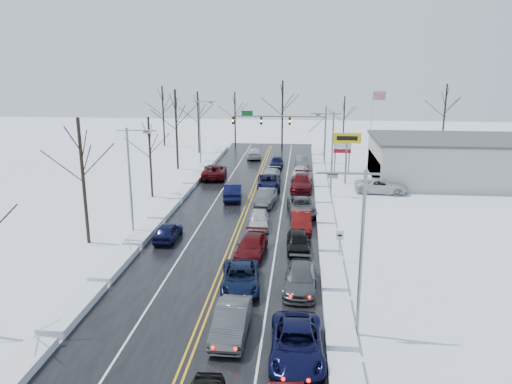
# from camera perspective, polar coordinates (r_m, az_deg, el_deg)

# --- Properties ---
(ground) EXTENTS (160.00, 160.00, 0.00)m
(ground) POSITION_cam_1_polar(r_m,az_deg,el_deg) (44.80, -1.79, -3.58)
(ground) COLOR white
(ground) RESTS_ON ground
(road_surface) EXTENTS (14.00, 84.00, 0.01)m
(road_surface) POSITION_cam_1_polar(r_m,az_deg,el_deg) (46.69, -1.48, -2.80)
(road_surface) COLOR black
(road_surface) RESTS_ON ground
(snow_bank_left) EXTENTS (1.59, 72.00, 0.49)m
(snow_bank_left) POSITION_cam_1_polar(r_m,az_deg,el_deg) (48.16, -10.50, -2.50)
(snow_bank_left) COLOR silver
(snow_bank_left) RESTS_ON ground
(snow_bank_right) EXTENTS (1.59, 72.00, 0.49)m
(snow_bank_right) POSITION_cam_1_polar(r_m,az_deg,el_deg) (46.43, 7.89, -3.05)
(snow_bank_right) COLOR silver
(snow_bank_right) RESTS_ON ground
(traffic_signal_mast) EXTENTS (13.28, 0.39, 8.00)m
(traffic_signal_mast) POSITION_cam_1_polar(r_m,az_deg,el_deg) (70.71, 3.82, 7.78)
(traffic_signal_mast) COLOR slate
(traffic_signal_mast) RESTS_ON ground
(tires_plus_sign) EXTENTS (3.20, 0.34, 6.00)m
(tires_plus_sign) POSITION_cam_1_polar(r_m,az_deg,el_deg) (59.09, 10.35, 5.70)
(tires_plus_sign) COLOR slate
(tires_plus_sign) RESTS_ON ground
(used_vehicles_sign) EXTENTS (2.20, 0.22, 4.65)m
(used_vehicles_sign) POSITION_cam_1_polar(r_m,az_deg,el_deg) (65.27, 9.86, 5.09)
(used_vehicles_sign) COLOR slate
(used_vehicles_sign) RESTS_ON ground
(speed_limit_sign) EXTENTS (0.55, 0.09, 2.35)m
(speed_limit_sign) POSITION_cam_1_polar(r_m,az_deg,el_deg) (36.50, 9.53, -5.45)
(speed_limit_sign) COLOR slate
(speed_limit_sign) RESTS_ON ground
(flagpole) EXTENTS (1.87, 1.20, 10.00)m
(flagpole) POSITION_cam_1_polar(r_m,az_deg,el_deg) (73.28, 13.17, 8.03)
(flagpole) COLOR silver
(flagpole) RESTS_ON ground
(dealership_building) EXTENTS (20.40, 12.40, 5.30)m
(dealership_building) POSITION_cam_1_polar(r_m,az_deg,el_deg) (64.01, 22.23, 3.40)
(dealership_building) COLOR #A8A7A3
(dealership_building) RESTS_ON ground
(streetlight_se) EXTENTS (3.20, 0.25, 9.00)m
(streetlight_se) POSITION_cam_1_polar(r_m,az_deg,el_deg) (25.90, 11.58, -5.49)
(streetlight_se) COLOR slate
(streetlight_se) RESTS_ON ground
(streetlight_ne) EXTENTS (3.20, 0.25, 9.00)m
(streetlight_ne) POSITION_cam_1_polar(r_m,az_deg,el_deg) (52.98, 8.51, 5.08)
(streetlight_ne) COLOR slate
(streetlight_ne) RESTS_ON ground
(streetlight_sw) EXTENTS (3.20, 0.25, 9.00)m
(streetlight_sw) POSITION_cam_1_polar(r_m,az_deg,el_deg) (41.49, -14.00, 2.09)
(streetlight_sw) COLOR slate
(streetlight_sw) RESTS_ON ground
(streetlight_nw) EXTENTS (3.20, 0.25, 9.00)m
(streetlight_nw) POSITION_cam_1_polar(r_m,az_deg,el_deg) (68.13, -6.28, 7.32)
(streetlight_nw) COLOR slate
(streetlight_nw) RESTS_ON ground
(tree_left_b) EXTENTS (4.00, 4.00, 10.00)m
(tree_left_b) POSITION_cam_1_polar(r_m,az_deg,el_deg) (40.55, -19.35, 3.81)
(tree_left_b) COLOR #2D231C
(tree_left_b) RESTS_ON ground
(tree_left_c) EXTENTS (3.40, 3.40, 8.50)m
(tree_left_c) POSITION_cam_1_polar(r_m,az_deg,el_deg) (53.25, -12.08, 5.65)
(tree_left_c) COLOR #2D231C
(tree_left_c) RESTS_ON ground
(tree_left_d) EXTENTS (4.20, 4.20, 10.50)m
(tree_left_d) POSITION_cam_1_polar(r_m,az_deg,el_deg) (66.61, -9.16, 8.80)
(tree_left_d) COLOR #2D231C
(tree_left_d) RESTS_ON ground
(tree_left_e) EXTENTS (3.80, 3.80, 9.50)m
(tree_left_e) POSITION_cam_1_polar(r_m,az_deg,el_deg) (78.22, -6.65, 9.26)
(tree_left_e) COLOR #2D231C
(tree_left_e) RESTS_ON ground
(tree_far_a) EXTENTS (4.00, 4.00, 10.00)m
(tree_far_a) POSITION_cam_1_polar(r_m,az_deg,el_deg) (85.72, -10.61, 9.83)
(tree_far_a) COLOR #2D231C
(tree_far_a) RESTS_ON ground
(tree_far_b) EXTENTS (3.60, 3.60, 9.00)m
(tree_far_b) POSITION_cam_1_polar(r_m,az_deg,el_deg) (84.30, -2.42, 9.50)
(tree_far_b) COLOR #2D231C
(tree_far_b) RESTS_ON ground
(tree_far_c) EXTENTS (4.40, 4.40, 11.00)m
(tree_far_c) POSITION_cam_1_polar(r_m,az_deg,el_deg) (81.48, 3.05, 10.30)
(tree_far_c) COLOR #2D231C
(tree_far_c) RESTS_ON ground
(tree_far_d) EXTENTS (3.40, 3.40, 8.50)m
(tree_far_d) POSITION_cam_1_polar(r_m,az_deg,el_deg) (83.33, 10.05, 8.99)
(tree_far_d) COLOR #2D231C
(tree_far_d) RESTS_ON ground
(tree_far_e) EXTENTS (4.20, 4.20, 10.50)m
(tree_far_e) POSITION_cam_1_polar(r_m,az_deg,el_deg) (86.44, 20.84, 9.39)
(tree_far_e) COLOR #2D231C
(tree_far_e) RESTS_ON ground
(queued_car_1) EXTENTS (1.77, 4.93, 1.62)m
(queued_car_1) POSITION_cam_1_polar(r_m,az_deg,el_deg) (27.65, -2.82, -16.01)
(queued_car_1) COLOR #3F4244
(queued_car_1) RESTS_ON ground
(queued_car_2) EXTENTS (2.92, 5.44, 1.45)m
(queued_car_2) POSITION_cam_1_polar(r_m,az_deg,el_deg) (32.59, -1.76, -10.93)
(queued_car_2) COLOR black
(queued_car_2) RESTS_ON ground
(queued_car_3) EXTENTS (2.38, 5.10, 1.44)m
(queued_car_3) POSITION_cam_1_polar(r_m,az_deg,el_deg) (37.68, -0.52, -7.23)
(queued_car_3) COLOR #4A090E
(queued_car_3) RESTS_ON ground
(queued_car_4) EXTENTS (2.03, 4.43, 1.47)m
(queued_car_4) POSITION_cam_1_polar(r_m,az_deg,el_deg) (43.69, 0.32, -4.06)
(queued_car_4) COLOR silver
(queued_car_4) RESTS_ON ground
(queued_car_5) EXTENTS (2.10, 4.93, 1.58)m
(queued_car_5) POSITION_cam_1_polar(r_m,az_deg,el_deg) (50.34, 1.12, -1.48)
(queued_car_5) COLOR #3A3D3F
(queued_car_5) RESTS_ON ground
(queued_car_6) EXTENTS (2.92, 5.70, 1.54)m
(queued_car_6) POSITION_cam_1_polar(r_m,az_deg,el_deg) (56.63, 1.44, 0.38)
(queued_car_6) COLOR black
(queued_car_6) RESTS_ON ground
(queued_car_7) EXTENTS (2.56, 5.16, 1.44)m
(queued_car_7) POSITION_cam_1_polar(r_m,az_deg,el_deg) (60.11, 1.66, 1.23)
(queued_car_7) COLOR #A3A5AB
(queued_car_7) RESTS_ON ground
(queued_car_8) EXTENTS (1.77, 4.26, 1.44)m
(queued_car_8) POSITION_cam_1_polar(r_m,az_deg,el_deg) (68.12, 2.36, 2.86)
(queued_car_8) COLOR black
(queued_car_8) RESTS_ON ground
(queued_car_10) EXTENTS (2.74, 5.72, 1.57)m
(queued_car_10) POSITION_cam_1_polar(r_m,az_deg,el_deg) (25.93, 4.65, -18.34)
(queued_car_10) COLOR black
(queued_car_10) RESTS_ON ground
(queued_car_11) EXTENTS (2.26, 5.16, 1.47)m
(queued_car_11) POSITION_cam_1_polar(r_m,az_deg,el_deg) (32.55, 5.06, -11.02)
(queued_car_11) COLOR #414346
(queued_car_11) RESTS_ON ground
(queued_car_12) EXTENTS (1.95, 4.38, 1.46)m
(queued_car_12) POSITION_cam_1_polar(r_m,az_deg,el_deg) (38.72, 4.80, -6.66)
(queued_car_12) COLOR black
(queued_car_12) RESTS_ON ground
(queued_car_13) EXTENTS (1.87, 4.83, 1.57)m
(queued_car_13) POSITION_cam_1_polar(r_m,az_deg,el_deg) (43.32, 5.15, -4.29)
(queued_car_13) COLOR #520C0B
(queued_car_13) RESTS_ON ground
(queued_car_14) EXTENTS (3.03, 5.57, 1.48)m
(queued_car_14) POSITION_cam_1_polar(r_m,az_deg,el_deg) (47.84, 5.19, -2.43)
(queued_car_14) COLOR #424548
(queued_car_14) RESTS_ON ground
(queued_car_15) EXTENTS (2.63, 5.89, 1.68)m
(queued_car_15) POSITION_cam_1_polar(r_m,az_deg,el_deg) (56.50, 5.24, 0.29)
(queued_car_15) COLOR #48090F
(queued_car_15) RESTS_ON ground
(queued_car_16) EXTENTS (2.24, 4.57, 1.50)m
(queued_car_16) POSITION_cam_1_polar(r_m,az_deg,el_deg) (62.05, 4.99, 1.62)
(queued_car_16) COLOR silver
(queued_car_16) RESTS_ON ground
(queued_car_17) EXTENTS (1.94, 4.70, 1.51)m
(queued_car_17) POSITION_cam_1_polar(r_m,az_deg,el_deg) (68.09, 5.22, 2.81)
(queued_car_17) COLOR #444649
(queued_car_17) RESTS_ON ground
(oncoming_car_0) EXTENTS (2.32, 5.28, 1.69)m
(oncoming_car_0) POSITION_cam_1_polar(r_m,az_deg,el_deg) (52.52, -2.66, -0.80)
(oncoming_car_0) COLOR black
(oncoming_car_0) RESTS_ON ground
(oncoming_car_1) EXTENTS (3.43, 6.42, 1.72)m
(oncoming_car_1) POSITION_cam_1_polar(r_m,az_deg,el_deg) (62.03, -4.78, 1.62)
(oncoming_car_1) COLOR #45090D
(oncoming_car_1) RESTS_ON ground
(oncoming_car_2) EXTENTS (2.56, 5.44, 1.53)m
(oncoming_car_2) POSITION_cam_1_polar(r_m,az_deg,el_deg) (74.35, -0.21, 3.89)
(oncoming_car_2) COLOR #BCBCBE
(oncoming_car_2) RESTS_ON ground
(oncoming_car_3) EXTENTS (1.72, 4.21, 1.43)m
(oncoming_car_3) POSITION_cam_1_polar(r_m,az_deg,el_deg) (41.36, -10.00, -5.41)
(oncoming_car_3) COLOR black
(oncoming_car_3) RESTS_ON ground
(parked_car_0) EXTENTS (5.97, 3.18, 1.59)m
(parked_car_0) POSITION_cam_1_polar(r_m,az_deg,el_deg) (56.51, 14.08, -0.11)
(parked_car_0) COLOR silver
(parked_car_0) RESTS_ON ground
(parked_car_1) EXTENTS (2.73, 5.41, 1.51)m
(parked_car_1) POSITION_cam_1_polar(r_m,az_deg,el_deg) (61.76, 16.05, 1.02)
(parked_car_1) COLOR #3D3F42
(parked_car_1) RESTS_ON ground
(parked_car_2) EXTENTS (2.01, 4.48, 1.50)m
(parked_car_2) POSITION_cam_1_polar(r_m,az_deg,el_deg) (67.26, 13.47, 2.30)
(parked_car_2) COLOR #AEB1B6
(parked_car_2) RESTS_ON ground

